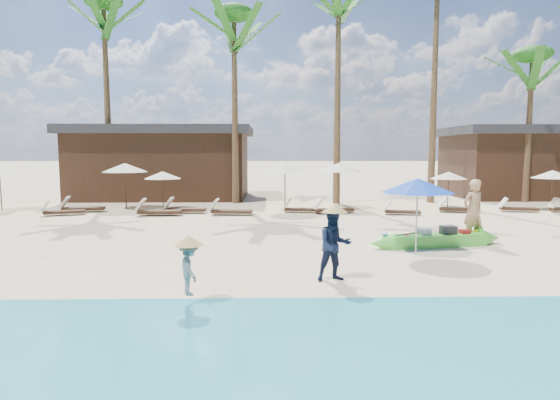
{
  "coord_description": "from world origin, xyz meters",
  "views": [
    {
      "loc": [
        -1.44,
        -11.28,
        2.84
      ],
      "look_at": [
        -1.17,
        2.0,
        1.45
      ],
      "focal_mm": 30.0,
      "sensor_mm": 36.0,
      "label": 1
    }
  ],
  "objects": [
    {
      "name": "vendor_yellow",
      "position": [
        -2.95,
        -2.79,
        0.68
      ],
      "size": [
        0.6,
        0.74,
        1.0
      ],
      "primitive_type": "imported",
      "rotation": [
        0.0,
        0.0,
        1.99
      ],
      "color": "gray",
      "rests_on": "ground"
    },
    {
      "name": "lounger_6_right",
      "position": [
        1.31,
        9.84,
        0.21
      ],
      "size": [
        1.96,
        0.95,
        0.64
      ],
      "rotation": [
        0.0,
        0.0,
        0.21
      ],
      "color": "#382217",
      "rests_on": "ground"
    },
    {
      "name": "resort_parasol_2",
      "position": [
        -14.42,
        11.36,
        1.86
      ],
      "size": [
        2.0,
        2.0,
        2.06
      ],
      "color": "#382217",
      "rests_on": "ground"
    },
    {
      "name": "resort_parasol_3",
      "position": [
        -8.58,
        11.79,
        2.03
      ],
      "size": [
        2.19,
        2.19,
        2.25
      ],
      "color": "#382217",
      "rests_on": "ground"
    },
    {
      "name": "resort_parasol_4",
      "position": [
        -6.69,
        11.53,
        1.67
      ],
      "size": [
        1.8,
        1.8,
        1.85
      ],
      "color": "#382217",
      "rests_on": "ground"
    },
    {
      "name": "lounger_4_left",
      "position": [
        -6.47,
        9.25,
        0.23
      ],
      "size": [
        2.01,
        0.69,
        0.67
      ],
      "rotation": [
        0.0,
        0.0,
        0.04
      ],
      "color": "#382217",
      "rests_on": "ground"
    },
    {
      "name": "lounger_4_right",
      "position": [
        -5.46,
        10.09,
        0.22
      ],
      "size": [
        1.92,
        0.66,
        0.64
      ],
      "rotation": [
        0.0,
        0.0,
        -0.04
      ],
      "color": "#382217",
      "rests_on": "ground"
    },
    {
      "name": "lounger_5_left",
      "position": [
        -3.31,
        9.41,
        0.21
      ],
      "size": [
        1.93,
        0.74,
        0.64
      ],
      "rotation": [
        0.0,
        0.0,
        -0.09
      ],
      "color": "#382217",
      "rests_on": "ground"
    },
    {
      "name": "pavilion_west",
      "position": [
        -8.0,
        17.5,
        2.19
      ],
      "size": [
        10.8,
        6.6,
        4.3
      ],
      "color": "#382217",
      "rests_on": "ground"
    },
    {
      "name": "palm_3",
      "position": [
        -3.36,
        14.27,
        8.58
      ],
      "size": [
        2.08,
        2.08,
        10.52
      ],
      "color": "brown",
      "rests_on": "ground"
    },
    {
      "name": "wet_sand_strip",
      "position": [
        0.0,
        -5.0,
        0.0
      ],
      "size": [
        240.0,
        4.5,
        0.01
      ],
      "primitive_type": "cube",
      "color": "tan",
      "rests_on": "ground"
    },
    {
      "name": "lounger_3_right",
      "position": [
        -10.3,
        10.49,
        0.22
      ],
      "size": [
        2.01,
        0.89,
        0.66
      ],
      "rotation": [
        0.0,
        0.0,
        0.16
      ],
      "color": "#382217",
      "rests_on": "ground"
    },
    {
      "name": "resort_parasol_7",
      "position": [
        7.33,
        11.54,
        1.64
      ],
      "size": [
        1.77,
        1.77,
        1.82
      ],
      "color": "#382217",
      "rests_on": "ground"
    },
    {
      "name": "vendor_green",
      "position": [
        -0.04,
        -1.25,
        0.79
      ],
      "size": [
        0.86,
        0.72,
        1.58
      ],
      "primitive_type": "imported",
      "rotation": [
        0.0,
        0.0,
        0.17
      ],
      "color": "#141D37",
      "rests_on": "ground"
    },
    {
      "name": "pavilion_east",
      "position": [
        14.0,
        17.5,
        2.2
      ],
      "size": [
        8.8,
        6.6,
        4.3
      ],
      "color": "#382217",
      "rests_on": "ground"
    },
    {
      "name": "lounger_6_left",
      "position": [
        -0.09,
        10.21,
        0.19
      ],
      "size": [
        1.71,
        0.77,
        0.56
      ],
      "rotation": [
        0.0,
        0.0,
        -0.17
      ],
      "color": "#382217",
      "rests_on": "ground"
    },
    {
      "name": "lounger_7_left",
      "position": [
        4.35,
        9.36,
        0.18
      ],
      "size": [
        1.68,
        0.74,
        0.55
      ],
      "rotation": [
        0.0,
        0.0,
        -0.15
      ],
      "color": "#382217",
      "rests_on": "ground"
    },
    {
      "name": "ground",
      "position": [
        0.0,
        0.0,
        0.0
      ],
      "size": [
        240.0,
        240.0,
        0.0
      ],
      "primitive_type": "plane",
      "color": "beige",
      "rests_on": "ground"
    },
    {
      "name": "green_canoe",
      "position": [
        3.52,
        2.4,
        0.2
      ],
      "size": [
        4.75,
        1.25,
        0.61
      ],
      "rotation": [
        0.0,
        0.0,
        0.2
      ],
      "color": "#58E746",
      "rests_on": "ground"
    },
    {
      "name": "resort_parasol_8",
      "position": [
        11.81,
        10.39,
        1.75
      ],
      "size": [
        1.88,
        1.88,
        1.94
      ],
      "color": "#382217",
      "rests_on": "ground"
    },
    {
      "name": "blue_umbrella",
      "position": [
        2.56,
        1.3,
        1.91
      ],
      "size": [
        1.96,
        1.96,
        2.11
      ],
      "color": "#99999E",
      "rests_on": "ground"
    },
    {
      "name": "palm_2",
      "position": [
        -10.45,
        15.08,
        9.18
      ],
      "size": [
        2.08,
        2.08,
        11.33
      ],
      "color": "brown",
      "rests_on": "ground"
    },
    {
      "name": "palm_6",
      "position": [
        12.84,
        14.52,
        7.05
      ],
      "size": [
        2.08,
        2.08,
        8.51
      ],
      "color": "brown",
      "rests_on": "ground"
    },
    {
      "name": "tourist",
      "position": [
        4.82,
        2.91,
        0.99
      ],
      "size": [
        0.84,
        0.68,
        1.98
      ],
      "primitive_type": "imported",
      "rotation": [
        0.0,
        0.0,
        3.47
      ],
      "color": "tan",
      "rests_on": "ground"
    },
    {
      "name": "resort_parasol_5",
      "position": [
        -0.76,
        10.58,
        2.1
      ],
      "size": [
        2.26,
        2.26,
        2.33
      ],
      "color": "#382217",
      "rests_on": "ground"
    },
    {
      "name": "palm_4",
      "position": [
        2.15,
        14.01,
        9.45
      ],
      "size": [
        2.08,
        2.08,
        11.7
      ],
      "color": "brown",
      "rests_on": "ground"
    },
    {
      "name": "lounger_8_left",
      "position": [
        10.1,
        10.26,
        0.19
      ],
      "size": [
        1.78,
        0.9,
        0.58
      ],
      "rotation": [
        0.0,
        0.0,
        -0.23
      ],
      "color": "#382217",
      "rests_on": "ground"
    },
    {
      "name": "palm_5",
      "position": [
        7.45,
        14.38,
        10.82
      ],
      "size": [
        2.08,
        2.08,
        13.6
      ],
      "color": "brown",
      "rests_on": "ground"
    },
    {
      "name": "lounger_7_right",
      "position": [
        7.15,
        10.14,
        0.2
      ],
      "size": [
        1.8,
        0.88,
        0.59
      ],
      "rotation": [
        0.0,
        0.0,
        -0.21
      ],
      "color": "#382217",
      "rests_on": "ground"
    },
    {
      "name": "resort_parasol_6",
      "position": [
        1.96,
        11.67,
        2.04
      ],
      "size": [
        2.2,
        2.2,
        2.27
      ],
      "color": "#382217",
      "rests_on": "ground"
    },
    {
      "name": "lounger_3_left",
      "position": [
        -10.73,
        9.43,
        0.2
      ],
      "size": [
        1.85,
        1.07,
        0.6
      ],
      "rotation": [
        0.0,
        0.0,
        0.32
      ],
      "color": "#382217",
      "rests_on": "ground"
    }
  ]
}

